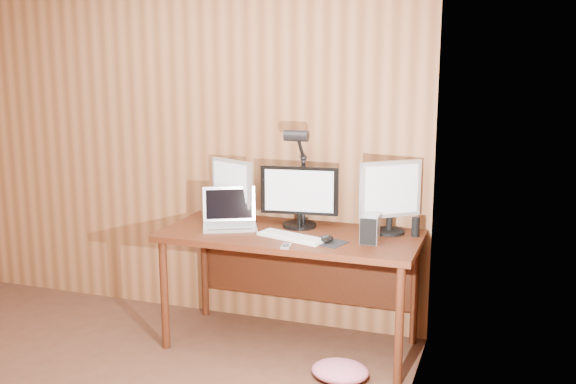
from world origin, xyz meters
The scene contains 13 objects.
desk centered at (0.93, 1.70, 0.63)m, with size 1.60×0.70×0.75m.
monitor_center centered at (0.94, 1.79, 0.95)m, with size 0.50×0.22×0.39m.
monitor_left centered at (0.44, 1.84, 0.97)m, with size 0.34×0.17×0.40m.
monitor_right centered at (1.51, 1.82, 0.99)m, with size 0.34×0.28×0.45m.
laptop centered at (0.50, 1.66, 0.81)m, with size 0.42×0.38×0.24m.
keyboard centered at (0.98, 1.51, 0.76)m, with size 0.45×0.25×0.02m.
mousepad centered at (1.20, 1.50, 0.75)m, with size 0.21×0.17×0.00m, color black.
mouse centered at (1.20, 1.50, 0.77)m, with size 0.07×0.11×0.04m, color black.
hard_drive centered at (1.44, 1.59, 0.83)m, with size 0.11×0.15×0.16m.
phone centered at (1.00, 1.33, 0.76)m, with size 0.06×0.10×0.01m.
speaker centered at (1.67, 1.80, 0.81)m, with size 0.05×0.05×0.12m, color black.
desk_lamp centered at (0.91, 1.86, 1.16)m, with size 0.15×0.22×0.66m.
fabric_pile centered at (1.35, 1.28, 0.05)m, with size 0.33×0.27×0.11m, color #CD637D, non-canonical shape.
Camera 1 is at (2.22, -2.19, 1.87)m, focal length 42.00 mm.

